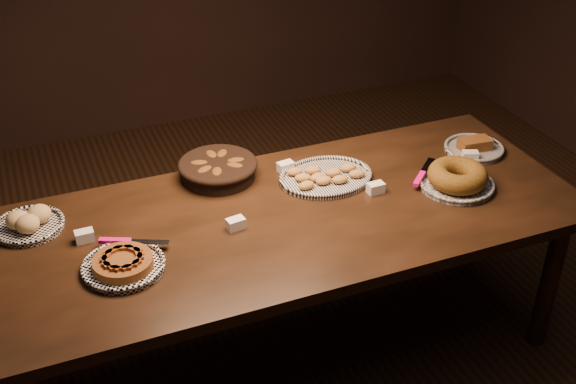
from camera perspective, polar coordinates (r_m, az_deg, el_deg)
name	(u,v)px	position (r m, az deg, el deg)	size (l,w,h in m)	color
ground	(291,349)	(3.39, 0.21, -12.28)	(5.00, 5.00, 0.00)	black
buffet_table	(291,228)	(2.96, 0.24, -2.86)	(2.40, 1.00, 0.75)	black
apple_tart_plate	(123,264)	(2.68, -12.89, -5.57)	(0.34, 0.33, 0.06)	white
madeleine_platter	(325,177)	(3.14, 2.96, 1.23)	(0.41, 0.33, 0.05)	black
bundt_cake_plate	(457,178)	(3.16, 13.21, 1.07)	(0.35, 0.39, 0.10)	black
croissant_basket	(218,168)	(3.15, -5.55, 1.91)	(0.36, 0.36, 0.09)	black
bread_roll_plate	(29,223)	(2.99, -19.81, -2.29)	(0.27, 0.27, 0.09)	white
loaf_plate	(474,147)	(3.47, 14.49, 3.43)	(0.28, 0.28, 0.06)	black
tent_cards	(298,192)	(3.02, 0.79, 0.00)	(1.80, 0.39, 0.04)	white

